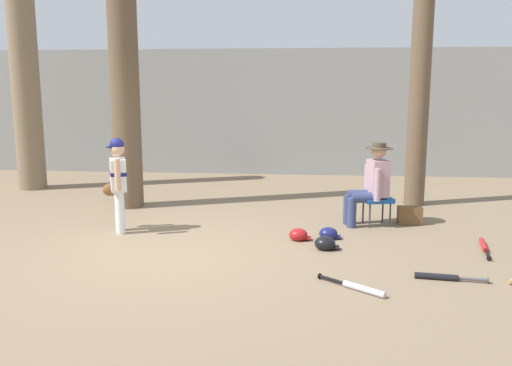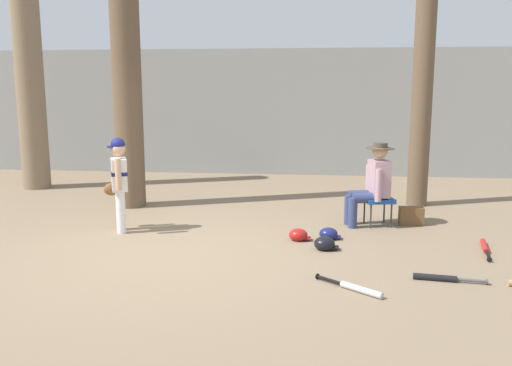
# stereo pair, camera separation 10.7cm
# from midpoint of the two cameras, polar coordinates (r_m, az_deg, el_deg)

# --- Properties ---
(ground_plane) EXTENTS (60.00, 60.00, 0.00)m
(ground_plane) POSITION_cam_midpoint_polar(r_m,az_deg,el_deg) (6.53, -9.14, -7.57)
(ground_plane) COLOR #7F6B51
(concrete_back_wall) EXTENTS (18.00, 0.36, 2.83)m
(concrete_back_wall) POSITION_cam_midpoint_polar(r_m,az_deg,el_deg) (12.49, -1.51, 7.55)
(concrete_back_wall) COLOR gray
(concrete_back_wall) RESTS_ON ground
(tree_near_player) EXTENTS (0.74, 0.74, 5.35)m
(tree_near_player) POSITION_cam_midpoint_polar(r_m,az_deg,el_deg) (9.09, -13.28, 11.90)
(tree_near_player) COLOR brown
(tree_near_player) RESTS_ON ground
(tree_behind_spectator) EXTENTS (0.46, 0.46, 5.41)m
(tree_behind_spectator) POSITION_cam_midpoint_polar(r_m,az_deg,el_deg) (9.37, 17.75, 12.74)
(tree_behind_spectator) COLOR brown
(tree_behind_spectator) RESTS_ON ground
(young_ballplayer) EXTENTS (0.46, 0.55, 1.31)m
(young_ballplayer) POSITION_cam_midpoint_polar(r_m,az_deg,el_deg) (7.55, -14.00, 0.47)
(young_ballplayer) COLOR white
(young_ballplayer) RESTS_ON ground
(folding_stool) EXTENTS (0.48, 0.48, 0.41)m
(folding_stool) POSITION_cam_midpoint_polar(r_m,az_deg,el_deg) (7.93, 13.22, -1.84)
(folding_stool) COLOR #194C9E
(folding_stool) RESTS_ON ground
(seated_spectator) EXTENTS (0.68, 0.54, 1.20)m
(seated_spectator) POSITION_cam_midpoint_polar(r_m,az_deg,el_deg) (7.84, 12.62, 0.11)
(seated_spectator) COLOR navy
(seated_spectator) RESTS_ON ground
(handbag_beside_stool) EXTENTS (0.35, 0.19, 0.26)m
(handbag_beside_stool) POSITION_cam_midpoint_polar(r_m,az_deg,el_deg) (8.14, 16.53, -3.38)
(handbag_beside_stool) COLOR brown
(handbag_beside_stool) RESTS_ON ground
(tree_far_left) EXTENTS (0.87, 0.87, 5.64)m
(tree_far_left) POSITION_cam_midpoint_polar(r_m,az_deg,el_deg) (11.39, -22.75, 11.35)
(tree_far_left) COLOR #7F6B51
(tree_far_left) RESTS_ON ground
(bat_aluminum_silver) EXTENTS (0.65, 0.53, 0.07)m
(bat_aluminum_silver) POSITION_cam_midpoint_polar(r_m,az_deg,el_deg) (5.44, 11.14, -10.90)
(bat_aluminum_silver) COLOR #B7BCC6
(bat_aluminum_silver) RESTS_ON ground
(bat_red_barrel) EXTENTS (0.22, 0.80, 0.07)m
(bat_red_barrel) POSITION_cam_midpoint_polar(r_m,az_deg,el_deg) (7.22, 23.56, -6.30)
(bat_red_barrel) COLOR red
(bat_red_barrel) RESTS_ON ground
(bat_black_composite) EXTENTS (0.73, 0.15, 0.07)m
(bat_black_composite) POSITION_cam_midpoint_polar(r_m,az_deg,el_deg) (5.94, 19.54, -9.49)
(bat_black_composite) COLOR black
(bat_black_composite) RESTS_ON ground
(batting_helmet_red) EXTENTS (0.29, 0.22, 0.17)m
(batting_helmet_red) POSITION_cam_midpoint_polar(r_m,az_deg,el_deg) (7.05, 4.97, -5.53)
(batting_helmet_red) COLOR #A81919
(batting_helmet_red) RESTS_ON ground
(batting_helmet_navy) EXTENTS (0.29, 0.22, 0.17)m
(batting_helmet_navy) POSITION_cam_midpoint_polar(r_m,az_deg,el_deg) (7.16, 8.15, -5.37)
(batting_helmet_navy) COLOR navy
(batting_helmet_navy) RESTS_ON ground
(batting_helmet_black) EXTENTS (0.31, 0.24, 0.18)m
(batting_helmet_black) POSITION_cam_midpoint_polar(r_m,az_deg,el_deg) (6.69, 7.77, -6.42)
(batting_helmet_black) COLOR black
(batting_helmet_black) RESTS_ON ground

